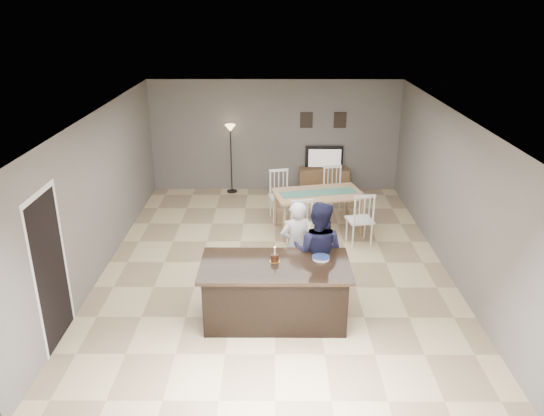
{
  "coord_description": "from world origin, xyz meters",
  "views": [
    {
      "loc": [
        -0.02,
        -8.54,
        4.41
      ],
      "look_at": [
        -0.05,
        -0.3,
        1.17
      ],
      "focal_mm": 35.0,
      "sensor_mm": 36.0,
      "label": 1
    }
  ],
  "objects_px": {
    "birthday_cake": "(275,258)",
    "man": "(318,252)",
    "plate_stack": "(321,258)",
    "woman": "(296,245)",
    "floor_lamp": "(231,140)",
    "dining_table": "(318,199)",
    "tv_console": "(324,181)",
    "television": "(324,158)",
    "kitchen_island": "(275,291)"
  },
  "relations": [
    {
      "from": "birthday_cake",
      "to": "man",
      "type": "bearing_deg",
      "value": 34.65
    },
    {
      "from": "woman",
      "to": "kitchen_island",
      "type": "bearing_deg",
      "value": 51.58
    },
    {
      "from": "kitchen_island",
      "to": "man",
      "type": "distance_m",
      "value": 0.93
    },
    {
      "from": "woman",
      "to": "dining_table",
      "type": "distance_m",
      "value": 2.31
    },
    {
      "from": "man",
      "to": "plate_stack",
      "type": "height_order",
      "value": "man"
    },
    {
      "from": "birthday_cake",
      "to": "dining_table",
      "type": "distance_m",
      "value": 3.27
    },
    {
      "from": "woman",
      "to": "birthday_cake",
      "type": "relative_size",
      "value": 6.15
    },
    {
      "from": "man",
      "to": "birthday_cake",
      "type": "bearing_deg",
      "value": 53.15
    },
    {
      "from": "television",
      "to": "birthday_cake",
      "type": "relative_size",
      "value": 3.82
    },
    {
      "from": "plate_stack",
      "to": "dining_table",
      "type": "distance_m",
      "value": 3.09
    },
    {
      "from": "tv_console",
      "to": "floor_lamp",
      "type": "xyz_separation_m",
      "value": [
        -2.26,
        0.02,
        1.0
      ]
    },
    {
      "from": "woman",
      "to": "floor_lamp",
      "type": "distance_m",
      "value": 4.84
    },
    {
      "from": "dining_table",
      "to": "floor_lamp",
      "type": "relative_size",
      "value": 1.36
    },
    {
      "from": "man",
      "to": "plate_stack",
      "type": "xyz_separation_m",
      "value": [
        0.01,
        -0.38,
        0.1
      ]
    },
    {
      "from": "floor_lamp",
      "to": "tv_console",
      "type": "bearing_deg",
      "value": -0.51
    },
    {
      "from": "kitchen_island",
      "to": "woman",
      "type": "bearing_deg",
      "value": 71.12
    },
    {
      "from": "man",
      "to": "floor_lamp",
      "type": "xyz_separation_m",
      "value": [
        -1.71,
        5.04,
        0.48
      ]
    },
    {
      "from": "birthday_cake",
      "to": "floor_lamp",
      "type": "bearing_deg",
      "value": 100.83
    },
    {
      "from": "man",
      "to": "plate_stack",
      "type": "distance_m",
      "value": 0.4
    },
    {
      "from": "plate_stack",
      "to": "floor_lamp",
      "type": "height_order",
      "value": "floor_lamp"
    },
    {
      "from": "man",
      "to": "floor_lamp",
      "type": "bearing_deg",
      "value": -52.71
    },
    {
      "from": "man",
      "to": "tv_console",
      "type": "bearing_deg",
      "value": -77.68
    },
    {
      "from": "television",
      "to": "floor_lamp",
      "type": "height_order",
      "value": "floor_lamp"
    },
    {
      "from": "kitchen_island",
      "to": "television",
      "type": "bearing_deg",
      "value": 77.99
    },
    {
      "from": "man",
      "to": "birthday_cake",
      "type": "relative_size",
      "value": 6.85
    },
    {
      "from": "birthday_cake",
      "to": "dining_table",
      "type": "bearing_deg",
      "value": 74.38
    },
    {
      "from": "woman",
      "to": "man",
      "type": "bearing_deg",
      "value": 106.6
    },
    {
      "from": "dining_table",
      "to": "tv_console",
      "type": "bearing_deg",
      "value": 69.76
    },
    {
      "from": "tv_console",
      "to": "man",
      "type": "height_order",
      "value": "man"
    },
    {
      "from": "birthday_cake",
      "to": "floor_lamp",
      "type": "relative_size",
      "value": 0.14
    },
    {
      "from": "plate_stack",
      "to": "woman",
      "type": "bearing_deg",
      "value": 111.81
    },
    {
      "from": "tv_console",
      "to": "floor_lamp",
      "type": "relative_size",
      "value": 0.72
    },
    {
      "from": "man",
      "to": "plate_stack",
      "type": "bearing_deg",
      "value": 109.91
    },
    {
      "from": "birthday_cake",
      "to": "plate_stack",
      "type": "relative_size",
      "value": 0.93
    },
    {
      "from": "kitchen_island",
      "to": "birthday_cake",
      "type": "height_order",
      "value": "birthday_cake"
    },
    {
      "from": "tv_console",
      "to": "plate_stack",
      "type": "height_order",
      "value": "plate_stack"
    },
    {
      "from": "tv_console",
      "to": "man",
      "type": "xyz_separation_m",
      "value": [
        -0.54,
        -5.02,
        0.52
      ]
    },
    {
      "from": "plate_stack",
      "to": "television",
      "type": "bearing_deg",
      "value": 84.43
    },
    {
      "from": "woman",
      "to": "dining_table",
      "type": "xyz_separation_m",
      "value": [
        0.53,
        2.25,
        -0.06
      ]
    },
    {
      "from": "tv_console",
      "to": "plate_stack",
      "type": "distance_m",
      "value": 5.47
    },
    {
      "from": "television",
      "to": "man",
      "type": "distance_m",
      "value": 5.12
    },
    {
      "from": "plate_stack",
      "to": "tv_console",
      "type": "bearing_deg",
      "value": 84.36
    },
    {
      "from": "man",
      "to": "dining_table",
      "type": "xyz_separation_m",
      "value": [
        0.22,
        2.68,
        -0.14
      ]
    },
    {
      "from": "kitchen_island",
      "to": "television",
      "type": "height_order",
      "value": "television"
    },
    {
      "from": "man",
      "to": "birthday_cake",
      "type": "height_order",
      "value": "man"
    },
    {
      "from": "birthday_cake",
      "to": "floor_lamp",
      "type": "height_order",
      "value": "floor_lamp"
    },
    {
      "from": "man",
      "to": "floor_lamp",
      "type": "relative_size",
      "value": 0.98
    },
    {
      "from": "television",
      "to": "woman",
      "type": "distance_m",
      "value": 4.73
    },
    {
      "from": "tv_console",
      "to": "birthday_cake",
      "type": "bearing_deg",
      "value": -102.42
    },
    {
      "from": "plate_stack",
      "to": "dining_table",
      "type": "relative_size",
      "value": 0.11
    }
  ]
}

